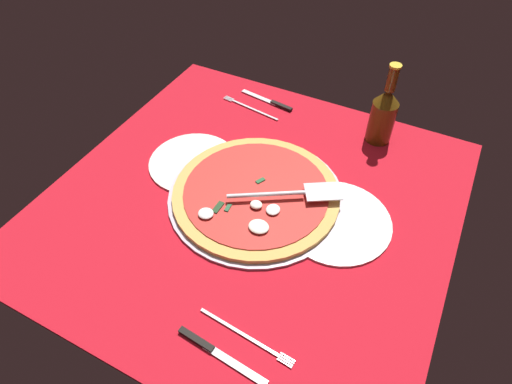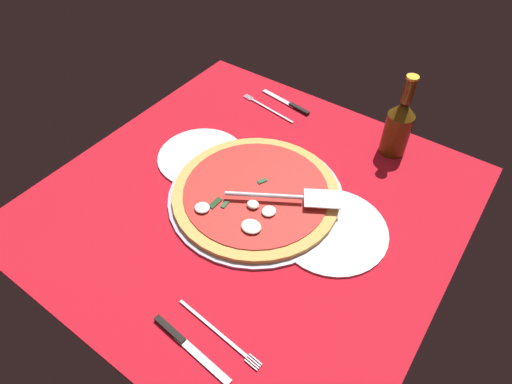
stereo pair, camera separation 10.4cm
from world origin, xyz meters
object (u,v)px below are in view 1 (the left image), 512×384
Objects in this scene: dinner_plate_left at (193,163)px; pizza at (256,193)px; place_setting_near at (229,345)px; beer_bottle at (383,114)px; dinner_plate_right at (336,222)px; place_setting_far at (261,106)px; pizza_server at (292,193)px.

dinner_plate_left is 20.33cm from pizza.
beer_bottle is (7.16, 69.67, 8.33)cm from place_setting_near.
beer_bottle is at bearing 90.36° from dinner_plate_right.
place_setting_near is at bearing -101.44° from dinner_plate_right.
dinner_plate_right is 19.93cm from pizza.
beer_bottle reaches higher than dinner_plate_left.
pizza is 1.73× the size of beer_bottle.
pizza_server is at bearing 135.52° from place_setting_far.
beer_bottle reaches higher than pizza_server.
pizza is 8.85cm from pizza_server.
place_setting_near is 1.06× the size of place_setting_far.
dinner_plate_right is (39.81, -1.84, 0.00)cm from dinner_plate_left.
beer_bottle is at bearing 38.41° from dinner_plate_left.
pizza_server is 35.03cm from beer_bottle.
dinner_plate_right is 0.63× the size of pizza.
pizza reaches higher than dinner_plate_left.
dinner_plate_left is 1.07× the size of place_setting_far.
pizza is 1.88× the size of place_setting_far.
place_setting_near reaches higher than dinner_plate_left.
dinner_plate_left is 39.85cm from dinner_plate_right.
beer_bottle is (11.32, 32.84, 4.50)cm from pizza_server.
dinner_plate_left is 0.57× the size of pizza.
dinner_plate_left is 0.91× the size of dinner_plate_right.
beer_bottle is at bearing 39.79° from pizza_server.
place_setting_near is at bearing -114.76° from pizza_server.
dinner_plate_right is at bearing -89.64° from beer_bottle.
place_setting_far is (-23.93, 32.05, -3.84)cm from pizza_server.
dinner_plate_left is at bearing 135.06° from place_setting_near.
pizza reaches higher than dinner_plate_right.
place_setting_far reaches higher than dinner_plate_left.
dinner_plate_right is 48.06cm from place_setting_far.
beer_bottle is at bearing -169.94° from place_setting_far.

